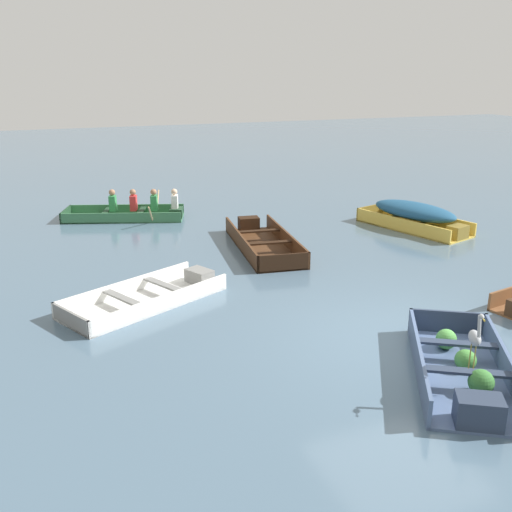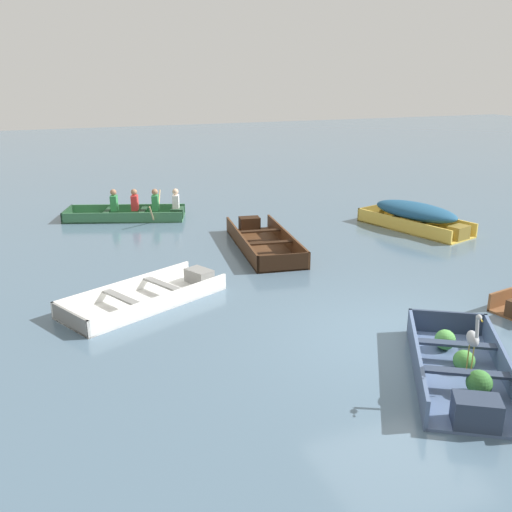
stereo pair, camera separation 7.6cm
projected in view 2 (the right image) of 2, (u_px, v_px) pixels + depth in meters
The scene contains 7 objects.
ground_plane at pixel (406, 340), 9.15m from camera, with size 80.00×80.00×0.00m, color slate.
dinghy_slate_blue_foreground at pixel (462, 371), 7.90m from camera, with size 2.54×3.04×0.41m.
skiff_yellow_near_moored at pixel (416, 214), 15.51m from camera, with size 1.94×3.31×0.72m.
skiff_dark_varnish_mid_moored at pixel (262, 241), 14.04m from camera, with size 1.72×3.70×0.39m.
skiff_white_far_moored at pixel (150, 296), 10.69m from camera, with size 3.29×2.37×0.31m.
rowboat_green_with_crew at pixel (134, 212), 16.73m from camera, with size 3.61×2.55×0.88m.
heron_on_dinghy at pixel (473, 337), 7.27m from camera, with size 0.28×0.44×0.84m.
Camera 2 is at (-5.34, -6.79, 4.10)m, focal length 40.00 mm.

